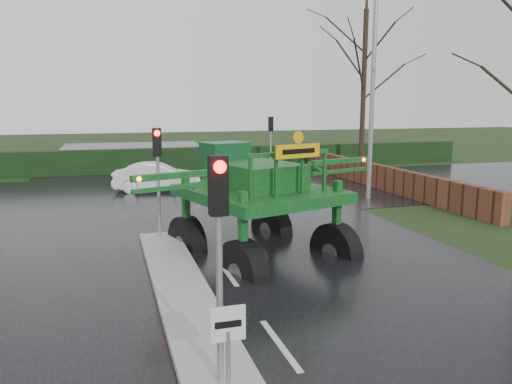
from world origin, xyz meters
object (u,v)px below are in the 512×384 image
object	(u,v)px
keep_left_sign	(228,337)
traffic_signal_near	(219,221)
traffic_signal_far	(271,133)
crop_sprayer	(238,191)
street_light_right	(367,63)
traffic_signal_mid	(158,159)
white_sedan	(158,191)

from	to	relation	value
keep_left_sign	traffic_signal_near	world-z (taller)	traffic_signal_near
keep_left_sign	traffic_signal_far	bearing A→B (deg)	70.07
traffic_signal_far	crop_sprayer	size ratio (longest dim) A/B	0.46
keep_left_sign	traffic_signal_near	xyz separation A→B (m)	(0.00, 0.49, 1.53)
crop_sprayer	street_light_right	bearing A→B (deg)	27.94
traffic_signal_near	traffic_signal_far	bearing A→B (deg)	69.64
keep_left_sign	street_light_right	xyz separation A→B (m)	(9.49, 13.50, 4.93)
traffic_signal_mid	crop_sprayer	bearing A→B (deg)	-64.66
crop_sprayer	traffic_signal_mid	bearing A→B (deg)	98.06
keep_left_sign	traffic_signal_near	bearing A→B (deg)	90.00
traffic_signal_mid	traffic_signal_far	world-z (taller)	same
street_light_right	crop_sprayer	world-z (taller)	street_light_right
traffic_signal_near	traffic_signal_far	world-z (taller)	same
keep_left_sign	traffic_signal_far	distance (m)	22.93
traffic_signal_mid	crop_sprayer	distance (m)	3.82
traffic_signal_near	traffic_signal_mid	bearing A→B (deg)	90.00
traffic_signal_far	traffic_signal_near	bearing A→B (deg)	69.64
traffic_signal_near	traffic_signal_far	distance (m)	22.42
traffic_signal_mid	street_light_right	size ratio (longest dim) A/B	0.35
traffic_signal_far	street_light_right	distance (m)	8.86
traffic_signal_far	crop_sprayer	bearing A→B (deg)	68.82
traffic_signal_mid	traffic_signal_far	size ratio (longest dim) A/B	1.00
traffic_signal_far	traffic_signal_mid	bearing A→B (deg)	58.07
crop_sprayer	white_sedan	distance (m)	12.99
traffic_signal_near	street_light_right	distance (m)	16.46
traffic_signal_far	street_light_right	world-z (taller)	street_light_right
crop_sprayer	white_sedan	xyz separation A→B (m)	(-0.76, 12.79, -2.10)
crop_sprayer	traffic_signal_near	bearing A→B (deg)	-125.00
crop_sprayer	traffic_signal_far	bearing A→B (deg)	51.54
keep_left_sign	traffic_signal_near	distance (m)	1.61
traffic_signal_far	white_sedan	xyz separation A→B (m)	(-6.93, -3.15, -2.59)
traffic_signal_far	street_light_right	size ratio (longest dim) A/B	0.35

